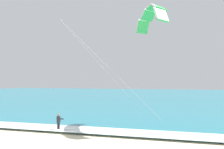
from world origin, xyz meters
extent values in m
cube|color=teal|center=(0.00, 70.57, 0.10)|extent=(200.00, 120.00, 0.20)
cube|color=white|center=(0.00, 11.57, 0.22)|extent=(200.00, 3.15, 0.04)
ellipsoid|color=yellow|center=(-4.84, 11.05, 0.03)|extent=(0.98, 1.46, 0.05)
cube|color=black|center=(-4.84, 11.28, 0.07)|extent=(0.17, 0.12, 0.04)
cube|color=black|center=(-4.84, 10.82, 0.07)|extent=(0.17, 0.12, 0.04)
cylinder|color=#232328|center=(-4.93, 11.09, 0.42)|extent=(0.14, 0.14, 0.84)
cylinder|color=#232328|center=(-4.75, 11.01, 0.42)|extent=(0.14, 0.14, 0.84)
cube|color=#232328|center=(-4.84, 11.05, 1.14)|extent=(0.39, 0.32, 0.60)
sphere|color=#9E704C|center=(-4.84, 11.05, 1.58)|extent=(0.22, 0.22, 0.22)
cylinder|color=#232328|center=(-4.94, 11.27, 1.19)|extent=(0.29, 0.50, 0.22)
cylinder|color=#232328|center=(-4.61, 11.12, 1.19)|extent=(0.29, 0.50, 0.22)
cylinder|color=black|center=(-4.68, 11.40, 1.19)|extent=(0.52, 0.26, 0.04)
cube|color=#3F3F42|center=(-4.79, 11.16, 0.92)|extent=(0.14, 0.12, 0.10)
cube|color=green|center=(4.59, 13.05, 10.84)|extent=(1.45, 1.64, 1.50)
cube|color=white|center=(4.14, 12.80, 11.02)|extent=(0.62, 0.92, 1.27)
cube|color=green|center=(4.23, 14.23, 11.87)|extent=(1.70, 1.90, 1.11)
cube|color=white|center=(3.78, 13.98, 12.06)|extent=(0.82, 1.25, 0.81)
cube|color=green|center=(3.56, 15.65, 12.24)|extent=(1.80, 1.90, 0.48)
cube|color=white|center=(3.10, 15.40, 12.43)|extent=(0.88, 1.35, 0.18)
cube|color=green|center=(2.73, 16.98, 11.87)|extent=(1.74, 1.72, 1.11)
cube|color=white|center=(2.28, 16.73, 12.06)|extent=(0.78, 1.25, 0.81)
cube|color=green|center=(1.93, 17.92, 10.84)|extent=(1.60, 1.27, 1.50)
cube|color=white|center=(1.47, 17.67, 11.02)|extent=(0.60, 0.88, 1.27)
cylinder|color=#B2B2B7|center=(-0.20, 12.22, 6.02)|extent=(9.61, 1.67, 9.65)
cylinder|color=#B2B2B7|center=(-1.53, 14.66, 6.02)|extent=(6.95, 6.54, 9.65)
camera|label=1|loc=(7.63, -11.34, 4.82)|focal=42.43mm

